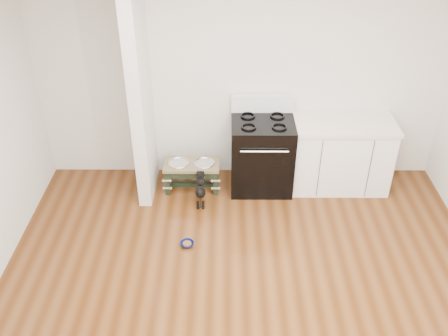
{
  "coord_description": "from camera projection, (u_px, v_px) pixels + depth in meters",
  "views": [
    {
      "loc": [
        -0.2,
        -3.11,
        3.75
      ],
      "look_at": [
        -0.22,
        1.79,
        0.5
      ],
      "focal_mm": 40.0,
      "sensor_mm": 36.0,
      "label": 1
    }
  ],
  "objects": [
    {
      "name": "dog_feeder",
      "position": [
        192.0,
        171.0,
        6.25
      ],
      "size": [
        0.69,
        0.37,
        0.39
      ],
      "color": "black",
      "rests_on": "ground"
    },
    {
      "name": "puppy",
      "position": [
        201.0,
        188.0,
        6.01
      ],
      "size": [
        0.12,
        0.35,
        0.42
      ],
      "color": "black",
      "rests_on": "ground"
    },
    {
      "name": "partition_wall",
      "position": [
        140.0,
        91.0,
        5.67
      ],
      "size": [
        0.15,
        0.8,
        2.7
      ],
      "primitive_type": "cube",
      "color": "silver",
      "rests_on": "ground"
    },
    {
      "name": "room_shell",
      "position": [
        252.0,
        176.0,
        3.77
      ],
      "size": [
        5.0,
        5.0,
        5.0
      ],
      "color": "silver",
      "rests_on": "ground"
    },
    {
      "name": "cabinet_run",
      "position": [
        340.0,
        154.0,
        6.22
      ],
      "size": [
        1.24,
        0.64,
        0.91
      ],
      "color": "white",
      "rests_on": "ground"
    },
    {
      "name": "oven_range",
      "position": [
        262.0,
        153.0,
        6.2
      ],
      "size": [
        0.76,
        0.69,
        1.14
      ],
      "color": "black",
      "rests_on": "ground"
    },
    {
      "name": "floor_bowl",
      "position": [
        187.0,
        244.0,
        5.48
      ],
      "size": [
        0.18,
        0.18,
        0.05
      ],
      "rotation": [
        0.0,
        0.0,
        -0.19
      ],
      "color": "#0C1655",
      "rests_on": "ground"
    },
    {
      "name": "ground",
      "position": [
        246.0,
        318.0,
        4.66
      ],
      "size": [
        5.0,
        5.0,
        0.0
      ],
      "primitive_type": "plane",
      "color": "#49250D",
      "rests_on": "ground"
    }
  ]
}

